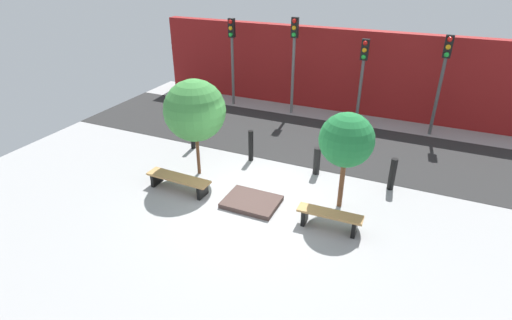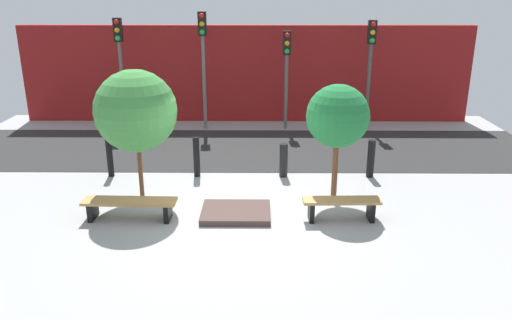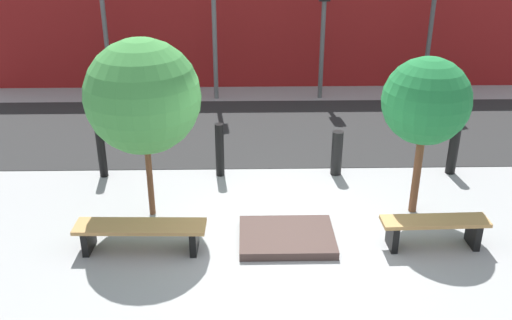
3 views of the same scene
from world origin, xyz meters
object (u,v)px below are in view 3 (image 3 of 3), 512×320
object	(u,v)px
bollard_center	(337,153)
bollard_right	(453,150)
bollard_far_left	(101,151)
bench_right	(434,227)
traffic_light_east	(434,1)
planter_bed	(287,237)
tree_behind_left_bench	(143,97)
bench_left	(141,231)
bollard_left	(220,150)
tree_behind_right_bench	(426,102)
traffic_light_mid_east	(324,11)
traffic_light_west	(102,1)

from	to	relation	value
bollard_center	bollard_right	distance (m)	2.26
bollard_far_left	bollard_right	world-z (taller)	bollard_far_left
bench_right	traffic_light_east	size ratio (longest dim) A/B	0.44
planter_bed	bollard_center	size ratio (longest dim) A/B	1.68
tree_behind_left_bench	bench_right	bearing A→B (deg)	-13.95
bench_right	bollard_center	bearing A→B (deg)	111.44
bench_left	bollard_left	xyz separation A→B (m)	(1.10, 2.59, 0.21)
tree_behind_right_bench	bollard_left	bearing A→B (deg)	156.12
bollard_right	traffic_light_mid_east	size ratio (longest dim) A/B	0.30
bollard_left	bollard_center	bearing A→B (deg)	0.00
bollard_left	bollard_far_left	bearing A→B (deg)	180.00
bollard_right	tree_behind_right_bench	bearing A→B (deg)	-127.77
bollard_left	bollard_center	size ratio (longest dim) A/B	1.20
bench_right	traffic_light_east	bearing A→B (deg)	73.33
bollard_far_left	bollard_center	world-z (taller)	bollard_far_left
bench_right	bollard_left	world-z (taller)	bollard_left
bollard_center	bollard_right	bearing A→B (deg)	0.00
tree_behind_left_bench	traffic_light_mid_east	xyz separation A→B (m)	(3.63, 6.25, 0.23)
planter_bed	traffic_light_mid_east	world-z (taller)	traffic_light_mid_east
bench_right	bollard_left	size ratio (longest dim) A/B	1.54
bollard_far_left	traffic_light_east	world-z (taller)	traffic_light_east
bench_left	bollard_right	bearing A→B (deg)	26.40
traffic_light_mid_east	bollard_center	bearing A→B (deg)	-93.33
bollard_left	traffic_light_west	bearing A→B (deg)	122.94
bollard_left	traffic_light_west	distance (m)	6.04
bench_left	bollard_center	size ratio (longest dim) A/B	2.24
tree_behind_right_bench	traffic_light_east	bearing A→B (deg)	72.40
bollard_left	traffic_light_west	size ratio (longest dim) A/B	0.28
bollard_right	bollard_center	bearing A→B (deg)	180.00
tree_behind_right_bench	bollard_right	xyz separation A→B (m)	(1.15, 1.49, -1.48)
tree_behind_left_bench	bollard_right	bearing A→B (deg)	14.83
bollard_far_left	traffic_light_east	distance (m)	9.19
bollard_right	traffic_light_mid_east	world-z (taller)	traffic_light_mid_east
bollard_left	traffic_light_east	size ratio (longest dim) A/B	0.29
traffic_light_west	traffic_light_mid_east	world-z (taller)	traffic_light_west
bollard_center	traffic_light_west	xyz separation A→B (m)	(-5.34, 4.76, 2.15)
bench_left	tree_behind_left_bench	size ratio (longest dim) A/B	0.66
tree_behind_right_bench	traffic_light_mid_east	distance (m)	6.31
planter_bed	traffic_light_east	xyz separation A→B (m)	(4.21, 7.16, 2.48)
traffic_light_east	tree_behind_right_bench	bearing A→B (deg)	-107.60
bench_right	traffic_light_mid_east	distance (m)	7.66
bollard_right	traffic_light_west	bearing A→B (deg)	147.91
traffic_light_west	bench_left	bearing A→B (deg)	-74.92
bollard_left	bollard_center	world-z (taller)	bollard_left
bench_right	bollard_right	bearing A→B (deg)	64.48
traffic_light_east	bollard_far_left	bearing A→B (deg)	-147.91
bollard_right	traffic_light_west	distance (m)	9.21
tree_behind_right_bench	traffic_light_west	bearing A→B (deg)	135.88
traffic_light_west	traffic_light_east	xyz separation A→B (m)	(8.43, -0.00, -0.04)
tree_behind_left_bench	bollard_far_left	bearing A→B (deg)	127.77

